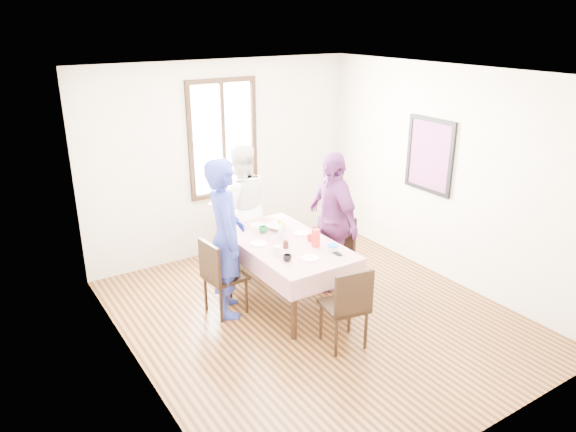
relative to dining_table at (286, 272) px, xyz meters
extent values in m
plane|color=black|center=(0.10, -0.48, -0.38)|extent=(4.50, 4.50, 0.00)
plane|color=beige|center=(0.10, 1.77, 0.98)|extent=(4.00, 0.00, 4.00)
plane|color=beige|center=(2.10, -0.48, 0.98)|extent=(0.00, 4.50, 4.50)
cube|color=black|center=(0.10, 1.75, 1.27)|extent=(1.02, 0.06, 1.62)
cube|color=white|center=(0.10, 1.76, 1.27)|extent=(0.90, 0.02, 1.50)
cube|color=red|center=(2.08, -0.18, 1.18)|extent=(0.04, 0.76, 0.96)
cube|color=black|center=(0.00, 0.00, 0.00)|extent=(0.86, 1.60, 0.75)
cube|color=#5C0012|center=(0.00, 0.00, 0.38)|extent=(0.98, 1.72, 0.01)
cube|color=black|center=(-0.72, 0.15, 0.08)|extent=(0.46, 0.46, 0.91)
cube|color=black|center=(0.72, 0.05, 0.08)|extent=(0.43, 0.43, 0.91)
cube|color=black|center=(0.00, 1.10, 0.08)|extent=(0.44, 0.44, 0.91)
cube|color=black|center=(0.00, -1.10, 0.08)|extent=(0.48, 0.48, 0.91)
imported|color=navy|center=(-0.70, 0.15, 0.54)|extent=(0.62, 0.77, 1.83)
imported|color=white|center=(0.00, 1.08, 0.49)|extent=(0.95, 0.81, 1.72)
imported|color=#662B64|center=(0.70, 0.05, 0.49)|extent=(0.53, 1.05, 1.73)
imported|color=black|center=(-0.26, -0.45, 0.42)|extent=(0.11, 0.11, 0.07)
imported|color=red|center=(0.24, -0.14, 0.42)|extent=(0.11, 0.11, 0.08)
imported|color=#0C7226|center=(-0.08, 0.39, 0.43)|extent=(0.10, 0.10, 0.08)
imported|color=white|center=(0.12, 0.41, 0.41)|extent=(0.29, 0.29, 0.06)
cube|color=red|center=(0.21, -0.31, 0.49)|extent=(0.07, 0.07, 0.21)
cylinder|color=white|center=(0.31, -0.49, 0.42)|extent=(0.11, 0.11, 0.06)
cylinder|color=black|center=(-0.09, -0.14, 0.43)|extent=(0.06, 0.06, 0.08)
cylinder|color=silver|center=(-0.27, -0.26, 0.44)|extent=(0.07, 0.07, 0.10)
cube|color=black|center=(0.29, -0.60, 0.39)|extent=(0.06, 0.12, 0.01)
cylinder|color=silver|center=(-0.01, 0.08, 0.46)|extent=(0.07, 0.07, 0.14)
cylinder|color=white|center=(-0.29, 0.12, 0.39)|extent=(0.20, 0.20, 0.01)
cylinder|color=white|center=(0.30, 0.11, 0.39)|extent=(0.20, 0.20, 0.01)
cylinder|color=white|center=(-0.01, 0.64, 0.39)|extent=(0.20, 0.20, 0.01)
cylinder|color=white|center=(-0.02, -0.53, 0.39)|extent=(0.20, 0.20, 0.01)
cylinder|color=blue|center=(0.31, -0.49, 0.45)|extent=(0.12, 0.12, 0.01)
camera|label=1|loc=(-3.10, -4.84, 2.86)|focal=33.59mm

